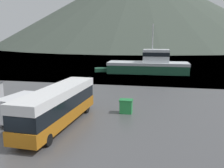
# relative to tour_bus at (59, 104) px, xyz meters

# --- Properties ---
(ground_plane) EXTENTS (400.00, 400.00, 0.00)m
(ground_plane) POSITION_rel_tour_bus_xyz_m (-0.57, -5.77, -1.87)
(ground_plane) COLOR #4C4C4F
(water_surface) EXTENTS (240.00, 240.00, 0.00)m
(water_surface) POSITION_rel_tour_bus_xyz_m (-0.57, 138.63, -1.87)
(water_surface) COLOR slate
(water_surface) RESTS_ON ground
(hill_backdrop) EXTENTS (221.40, 221.40, 62.51)m
(hill_backdrop) POSITION_rel_tour_bus_xyz_m (-13.32, 190.29, 29.39)
(hill_backdrop) COLOR #424C42
(hill_backdrop) RESTS_ON ground
(tour_bus) EXTENTS (2.91, 11.57, 3.32)m
(tour_bus) POSITION_rel_tour_bus_xyz_m (0.00, 0.00, 0.00)
(tour_bus) COLOR #B26614
(tour_bus) RESTS_ON ground
(delivery_van) EXTENTS (2.56, 6.09, 2.40)m
(delivery_van) POSITION_rel_tour_bus_xyz_m (-3.84, 0.73, -0.60)
(delivery_van) COLOR silver
(delivery_van) RESTS_ON ground
(fishing_boat) EXTENTS (16.68, 5.87, 9.99)m
(fishing_boat) POSITION_rel_tour_bus_xyz_m (5.82, 32.84, -0.04)
(fishing_boat) COLOR #1E5138
(fishing_boat) RESTS_ON water_surface
(storage_bin) EXTENTS (1.32, 1.03, 1.40)m
(storage_bin) POSITION_rel_tour_bus_xyz_m (5.15, 4.63, -1.15)
(storage_bin) COLOR green
(storage_bin) RESTS_ON ground
(small_boat) EXTENTS (6.73, 3.58, 0.81)m
(small_boat) POSITION_rel_tour_bus_xyz_m (-2.80, 33.43, -1.46)
(small_boat) COLOR #1E5138
(small_boat) RESTS_ON water_surface
(mooring_bollard) EXTENTS (0.30, 0.30, 0.78)m
(mooring_bollard) POSITION_rel_tour_bus_xyz_m (-5.55, 16.67, -1.45)
(mooring_bollard) COLOR #B29919
(mooring_bollard) RESTS_ON ground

